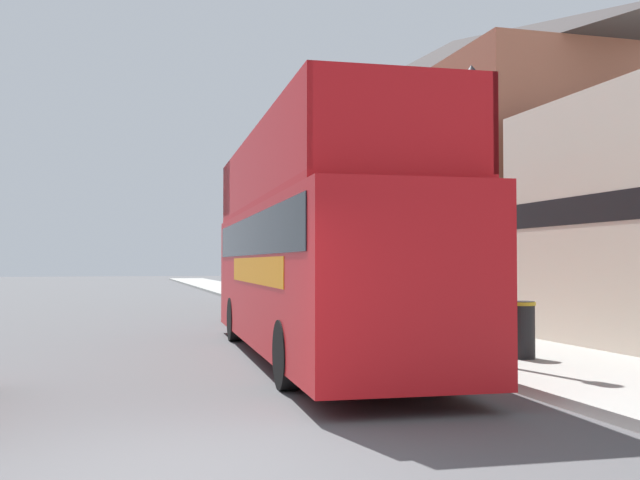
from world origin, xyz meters
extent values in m
plane|color=#4C4C4F|center=(0.00, 21.00, 0.00)|extent=(144.00, 144.00, 0.00)
cube|color=#999993|center=(6.43, 18.00, 0.07)|extent=(3.45, 108.00, 0.14)
cube|color=#935642|center=(11.15, 18.25, 3.70)|extent=(6.00, 17.32, 7.40)
pyramid|color=#383333|center=(11.15, 18.25, 8.60)|extent=(6.00, 17.32, 2.40)
cube|color=red|center=(2.99, 7.02, 1.51)|extent=(2.88, 11.19, 2.49)
cube|color=orange|center=(2.96, 6.47, 1.64)|extent=(2.69, 6.20, 0.45)
cube|color=black|center=(2.99, 7.02, 2.26)|extent=(2.87, 10.31, 0.70)
cube|color=red|center=(2.99, 7.02, 2.81)|extent=(2.84, 10.31, 0.10)
cube|color=red|center=(1.82, 7.07, 3.49)|extent=(0.51, 10.21, 1.27)
cube|color=red|center=(4.16, 6.97, 3.49)|extent=(0.51, 10.21, 1.27)
cube|color=red|center=(2.77, 1.95, 3.49)|extent=(2.41, 0.17, 1.27)
cube|color=red|center=(3.17, 11.35, 3.49)|extent=(2.47, 1.66, 1.27)
cylinder|color=black|center=(2.05, 10.51, 0.49)|extent=(0.32, 0.99, 0.98)
cylinder|color=black|center=(4.22, 10.41, 0.49)|extent=(0.32, 0.99, 0.98)
cylinder|color=black|center=(1.77, 3.85, 0.49)|extent=(0.32, 0.99, 0.98)
cylinder|color=black|center=(3.93, 3.76, 0.49)|extent=(0.32, 0.99, 0.98)
cube|color=maroon|center=(3.60, 14.76, 0.57)|extent=(1.72, 4.14, 0.76)
cube|color=black|center=(3.60, 14.64, 1.21)|extent=(1.51, 1.99, 0.54)
cylinder|color=black|center=(2.82, 16.04, 0.34)|extent=(0.20, 0.68, 0.68)
cylinder|color=black|center=(4.39, 16.04, 0.34)|extent=(0.20, 0.68, 0.68)
cylinder|color=black|center=(2.81, 13.48, 0.34)|extent=(0.20, 0.68, 0.68)
cylinder|color=black|center=(4.38, 13.47, 0.34)|extent=(0.20, 0.68, 0.68)
cylinder|color=black|center=(5.17, 4.96, 2.28)|extent=(0.13, 0.13, 4.28)
cylinder|color=silver|center=(5.17, 4.96, 4.64)|extent=(0.32, 0.32, 0.45)
cone|color=black|center=(5.17, 4.96, 4.98)|extent=(0.35, 0.35, 0.22)
cylinder|color=black|center=(5.22, 13.26, 2.44)|extent=(0.13, 0.13, 4.60)
cylinder|color=silver|center=(5.22, 13.26, 4.96)|extent=(0.32, 0.32, 0.45)
cone|color=black|center=(5.22, 13.26, 5.30)|extent=(0.35, 0.35, 0.22)
cylinder|color=black|center=(5.10, 21.55, 2.25)|extent=(0.13, 0.13, 4.21)
cylinder|color=silver|center=(5.10, 21.55, 4.58)|extent=(0.32, 0.32, 0.45)
cone|color=black|center=(5.10, 21.55, 4.91)|extent=(0.35, 0.35, 0.22)
cylinder|color=black|center=(6.15, 5.09, 0.63)|extent=(0.44, 0.44, 0.97)
cylinder|color=#B28E1E|center=(6.15, 5.09, 1.07)|extent=(0.48, 0.48, 0.06)
camera|label=1|loc=(-0.55, -6.36, 1.78)|focal=42.00mm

